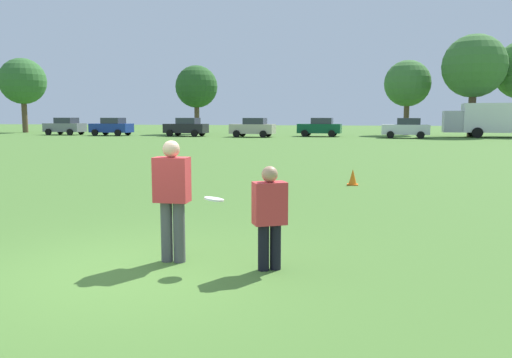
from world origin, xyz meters
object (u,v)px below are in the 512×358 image
object	(u,v)px
parked_car_far_right	(406,128)
box_truck	(494,119)
player_thrower	(172,194)
parked_car_near_right	(320,127)
parked_car_near_left	(65,126)
parked_car_center	(186,127)
frisbee	(214,199)
traffic_cone	(353,177)
parked_car_mid_left	(112,127)
player_defender	(270,213)
parked_car_mid_right	(253,127)

from	to	relation	value
parked_car_far_right	box_truck	distance (m)	8.63
player_thrower	parked_car_near_right	distance (m)	43.09
parked_car_near_left	parked_car_center	size ratio (longest dim) A/B	1.00
parked_car_near_left	parked_car_far_right	world-z (taller)	same
frisbee	traffic_cone	size ratio (longest dim) A/B	0.57
traffic_cone	box_truck	bearing A→B (deg)	69.95
parked_car_center	parked_car_near_right	xyz separation A→B (m)	(13.08, 1.92, 0.00)
parked_car_mid_left	parked_car_near_right	bearing A→B (deg)	4.89
frisbee	player_defender	bearing A→B (deg)	1.58
parked_car_near_left	parked_car_center	world-z (taller)	same
parked_car_mid_right	player_thrower	bearing A→B (deg)	-80.31
player_defender	parked_car_center	distance (m)	43.99
player_defender	parked_car_mid_left	xyz separation A→B (m)	(-23.24, 41.40, 0.15)
player_defender	parked_car_mid_right	size ratio (longest dim) A/B	0.32
parked_car_center	box_truck	xyz separation A→B (m)	(29.15, 2.59, 0.83)
player_thrower	box_truck	bearing A→B (deg)	70.66
player_thrower	frisbee	xyz separation A→B (m)	(0.64, -0.14, -0.03)
player_defender	parked_car_far_right	xyz separation A→B (m)	(5.81, 41.14, 0.15)
player_thrower	parked_car_near_right	size ratio (longest dim) A/B	0.40
player_thrower	frisbee	distance (m)	0.66
traffic_cone	box_truck	world-z (taller)	box_truck
parked_car_mid_left	parked_car_mid_right	size ratio (longest dim) A/B	1.00
traffic_cone	parked_car_far_right	distance (m)	32.89
parked_car_center	box_truck	size ratio (longest dim) A/B	0.50
parked_car_mid_left	box_truck	distance (m)	37.29
parked_car_far_right	box_truck	world-z (taller)	box_truck
traffic_cone	parked_car_near_left	bearing A→B (deg)	131.81
player_thrower	parked_car_mid_left	distance (m)	46.70
player_defender	parked_car_center	bearing A→B (deg)	110.21
frisbee	traffic_cone	bearing A→B (deg)	77.94
parked_car_mid_right	box_truck	size ratio (longest dim) A/B	0.50
traffic_cone	parked_car_center	size ratio (longest dim) A/B	0.11
frisbee	parked_car_near_left	size ratio (longest dim) A/B	0.06
player_thrower	traffic_cone	size ratio (longest dim) A/B	3.58
player_defender	parked_car_mid_right	distance (m)	41.53
frisbee	parked_car_mid_right	xyz separation A→B (m)	(-7.57, 40.71, -0.02)
frisbee	parked_car_mid_right	bearing A→B (deg)	100.53
parked_car_near_left	parked_car_far_right	size ratio (longest dim) A/B	1.00
player_thrower	parked_car_near_left	distance (m)	50.46
frisbee	parked_car_near_right	size ratio (longest dim) A/B	0.06
parked_car_center	frisbee	bearing A→B (deg)	-70.73
player_defender	parked_car_near_left	xyz separation A→B (m)	(-29.07, 42.32, 0.15)
player_thrower	parked_car_far_right	xyz separation A→B (m)	(7.21, 41.03, -0.04)
box_truck	parked_car_mid_right	bearing A→B (deg)	-171.86
parked_car_mid_left	parked_car_mid_right	bearing A→B (deg)	-2.74
traffic_cone	box_truck	xyz separation A→B (m)	(12.87, 35.27, 1.52)
player_thrower	box_truck	xyz separation A→B (m)	(15.36, 43.75, 0.78)
player_thrower	frisbee	size ratio (longest dim) A/B	6.29
parked_car_far_right	traffic_cone	bearing A→B (deg)	-98.26
frisbee	parked_car_near_right	bearing A→B (deg)	91.81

